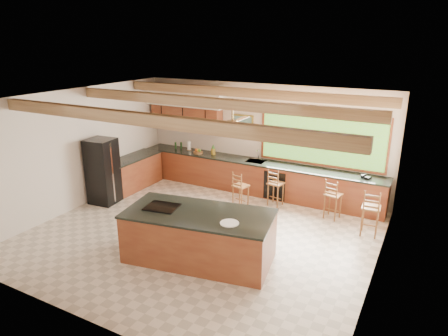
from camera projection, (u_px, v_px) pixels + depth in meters
The scene contains 9 objects.
ground at pixel (201, 235), 8.85m from camera, with size 7.20×7.20×0.00m, color beige.
room_shell at pixel (208, 131), 8.78m from camera, with size 7.27×6.54×3.02m.
counter_run at pixel (223, 176), 11.18m from camera, with size 7.12×3.10×1.24m.
island at pixel (199, 236), 7.75m from camera, with size 3.03×1.81×1.01m.
refrigerator at pixel (103, 171), 10.36m from camera, with size 0.73×0.72×1.72m.
bar_stool_a at pixel (240, 187), 10.07m from camera, with size 0.41×0.41×0.97m.
bar_stool_b at pixel (275, 184), 10.19m from camera, with size 0.41×0.41×1.00m.
bar_stool_c at pixel (371, 209), 8.61m from camera, with size 0.41×0.41×1.08m.
bar_stool_d at pixel (333, 196), 9.45m from camera, with size 0.42×0.42×1.00m.
Camera 1 is at (4.20, -6.77, 4.15)m, focal length 32.00 mm.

